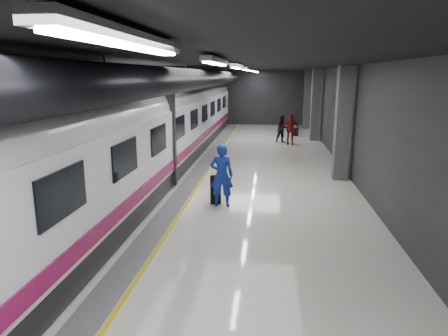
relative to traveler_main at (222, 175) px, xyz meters
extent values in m
plane|color=silver|center=(-0.22, 1.97, -1.01)|extent=(40.00, 40.00, 0.00)
cube|color=black|center=(-0.22, 1.97, 3.49)|extent=(10.00, 40.00, 0.02)
cube|color=#28282B|center=(-0.22, 21.97, 1.24)|extent=(10.00, 0.02, 4.50)
cube|color=#28282B|center=(-5.22, 1.97, 1.24)|extent=(0.02, 40.00, 4.50)
cube|color=#28282B|center=(4.78, 1.97, 1.24)|extent=(0.02, 40.00, 4.50)
cube|color=slate|center=(-1.57, 1.97, -1.01)|extent=(0.65, 39.80, 0.01)
cube|color=yellow|center=(-1.17, 1.97, -1.01)|extent=(0.10, 39.80, 0.01)
cylinder|color=black|center=(-1.52, 1.97, 2.94)|extent=(0.80, 38.00, 0.80)
cube|color=silver|center=(0.38, -9.03, 3.39)|extent=(0.22, 2.60, 0.10)
cube|color=silver|center=(0.38, -4.03, 3.39)|extent=(0.22, 2.60, 0.10)
cube|color=silver|center=(0.38, 0.97, 3.39)|extent=(0.22, 2.60, 0.10)
cube|color=silver|center=(0.38, 5.97, 3.39)|extent=(0.22, 2.60, 0.10)
cube|color=silver|center=(0.38, 10.97, 3.39)|extent=(0.22, 2.60, 0.10)
cube|color=silver|center=(0.38, 15.97, 3.39)|extent=(0.22, 2.60, 0.10)
cube|color=silver|center=(0.38, 19.97, 3.39)|extent=(0.22, 2.60, 0.10)
cube|color=#515154|center=(4.33, 3.97, 1.24)|extent=(0.55, 0.55, 4.50)
cube|color=#515154|center=(4.33, 13.97, 1.24)|extent=(0.55, 0.55, 4.50)
cube|color=#515154|center=(4.33, 19.97, 1.24)|extent=(0.55, 0.55, 4.50)
cube|color=black|center=(-3.47, 1.97, -0.66)|extent=(2.80, 38.00, 0.60)
cube|color=white|center=(-3.47, 1.97, 0.74)|extent=(2.90, 38.00, 2.20)
cylinder|color=white|center=(-3.47, 1.97, 1.69)|extent=(2.80, 38.00, 2.80)
cube|color=maroon|center=(-2.00, 1.97, -0.06)|extent=(0.04, 38.00, 0.35)
cube|color=black|center=(-3.47, 1.97, 0.99)|extent=(3.05, 0.25, 3.80)
cube|color=black|center=(-2.00, -6.03, 1.14)|extent=(0.05, 1.60, 0.85)
cube|color=black|center=(-2.00, -3.03, 1.14)|extent=(0.05, 1.60, 0.85)
cube|color=black|center=(-2.00, -0.03, 1.14)|extent=(0.05, 1.60, 0.85)
cube|color=black|center=(-2.00, 2.97, 1.14)|extent=(0.05, 1.60, 0.85)
cube|color=black|center=(-2.00, 5.97, 1.14)|extent=(0.05, 1.60, 0.85)
cube|color=black|center=(-2.00, 8.97, 1.14)|extent=(0.05, 1.60, 0.85)
cube|color=black|center=(-2.00, 11.97, 1.14)|extent=(0.05, 1.60, 0.85)
cube|color=black|center=(-2.00, 14.97, 1.14)|extent=(0.05, 1.60, 0.85)
cube|color=black|center=(-2.00, 17.97, 1.14)|extent=(0.05, 1.60, 0.85)
imported|color=#1749B2|center=(0.00, 0.00, 0.00)|extent=(0.74, 0.49, 2.03)
cube|color=black|center=(-0.22, 0.19, -0.74)|extent=(0.36, 0.25, 0.56)
cube|color=black|center=(-0.25, 0.22, -0.26)|extent=(0.30, 0.17, 0.39)
imported|color=black|center=(2.25, 12.70, -0.15)|extent=(1.01, 0.90, 1.73)
imported|color=maroon|center=(2.71, 12.21, -0.08)|extent=(1.11, 0.47, 1.88)
cube|color=black|center=(3.26, 15.66, -0.74)|extent=(0.41, 0.31, 0.55)
camera|label=1|loc=(1.49, -12.20, 3.11)|focal=32.00mm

